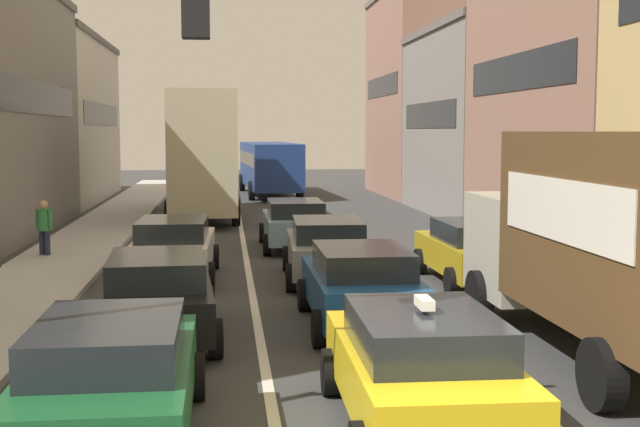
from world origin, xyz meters
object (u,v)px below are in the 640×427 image
object	(u,v)px
removalist_box_truck	(613,236)
bus_far_queue_secondary	(269,164)
sedan_left_lane_front	(111,377)
taxi_centre_lane_front	(421,366)
sedan_left_lane_third	(174,247)
sedan_right_lane_behind_truck	(474,250)
wagon_left_lane_second	(158,294)
pedestrian_near_kerb	(44,226)
hatchback_centre_lane_third	(327,248)
bus_mid_queue_primary	(201,149)
sedan_centre_lane_second	(361,284)
coupe_centre_lane_fourth	(295,223)
traffic_light_pole	(5,109)

from	to	relation	value
removalist_box_truck	bus_far_queue_secondary	xyz separation A→B (m)	(-3.51, 34.61, -0.21)
sedan_left_lane_front	taxi_centre_lane_front	bearing A→B (deg)	-89.97
sedan_left_lane_third	bus_far_queue_secondary	xyz separation A→B (m)	(3.70, 26.49, 0.96)
taxi_centre_lane_front	bus_far_queue_secondary	bearing A→B (deg)	0.57
taxi_centre_lane_front	sedan_right_lane_behind_truck	xyz separation A→B (m)	(3.49, 9.54, -0.00)
sedan_left_lane_third	taxi_centre_lane_front	bearing A→B (deg)	-160.51
removalist_box_truck	wagon_left_lane_second	bearing A→B (deg)	73.28
sedan_left_lane_front	pedestrian_near_kerb	size ratio (longest dim) A/B	2.60
wagon_left_lane_second	hatchback_centre_lane_third	xyz separation A→B (m)	(3.59, 5.44, 0.00)
sedan_left_lane_third	sedan_left_lane_front	bearing A→B (deg)	-178.88
sedan_left_lane_front	sedan_left_lane_third	distance (m)	10.93
bus_mid_queue_primary	pedestrian_near_kerb	size ratio (longest dim) A/B	6.37
hatchback_centre_lane_third	bus_far_queue_secondary	distance (m)	27.05
sedan_centre_lane_second	sedan_right_lane_behind_truck	xyz separation A→B (m)	(3.33, 4.06, 0.00)
coupe_centre_lane_fourth	bus_mid_queue_primary	size ratio (longest dim) A/B	0.41
hatchback_centre_lane_third	removalist_box_truck	bearing A→B (deg)	-152.33
traffic_light_pole	pedestrian_near_kerb	xyz separation A→B (m)	(-2.83, 15.34, -2.87)
sedan_right_lane_behind_truck	bus_mid_queue_primary	bearing A→B (deg)	22.19
taxi_centre_lane_front	coupe_centre_lane_fourth	bearing A→B (deg)	1.50
hatchback_centre_lane_third	pedestrian_near_kerb	xyz separation A→B (m)	(-7.43, 4.12, 0.15)
wagon_left_lane_second	sedan_right_lane_behind_truck	distance (m)	8.35
sedan_centre_lane_second	sedan_right_lane_behind_truck	bearing A→B (deg)	-39.10
taxi_centre_lane_front	bus_far_queue_secondary	distance (m)	37.41
bus_mid_queue_primary	bus_far_queue_secondary	size ratio (longest dim) A/B	1.00
removalist_box_truck	sedan_left_lane_front	world-z (taller)	removalist_box_truck
traffic_light_pole	sedan_right_lane_behind_truck	world-z (taller)	traffic_light_pole
sedan_left_lane_front	wagon_left_lane_second	distance (m)	4.95
traffic_light_pole	sedan_right_lane_behind_truck	distance (m)	13.43
taxi_centre_lane_front	coupe_centre_lane_fourth	distance (m)	15.96
wagon_left_lane_second	sedan_left_lane_third	distance (m)	5.98
traffic_light_pole	sedan_right_lane_behind_truck	size ratio (longest dim) A/B	1.27
pedestrian_near_kerb	bus_far_queue_secondary	bearing A→B (deg)	10.67
sedan_centre_lane_second	hatchback_centre_lane_third	distance (m)	4.89
hatchback_centre_lane_third	pedestrian_near_kerb	distance (m)	8.50
sedan_left_lane_front	bus_far_queue_secondary	world-z (taller)	bus_far_queue_secondary
taxi_centre_lane_front	wagon_left_lane_second	bearing A→B (deg)	35.95
sedan_centre_lane_second	bus_mid_queue_primary	distance (m)	20.47
removalist_box_truck	sedan_centre_lane_second	bearing A→B (deg)	52.49
wagon_left_lane_second	bus_far_queue_secondary	world-z (taller)	bus_far_queue_secondary
hatchback_centre_lane_third	pedestrian_near_kerb	world-z (taller)	pedestrian_near_kerb
removalist_box_truck	sedan_left_lane_front	distance (m)	7.90
wagon_left_lane_second	sedan_left_lane_third	xyz separation A→B (m)	(-0.07, 5.98, 0.00)
sedan_centre_lane_second	wagon_left_lane_second	bearing A→B (deg)	98.96
traffic_light_pole	sedan_centre_lane_second	xyz separation A→B (m)	(4.63, 6.33, -3.02)
hatchback_centre_lane_third	bus_mid_queue_primary	bearing A→B (deg)	15.06
sedan_right_lane_behind_truck	bus_far_queue_secondary	distance (m)	28.07
traffic_light_pole	bus_mid_queue_primary	world-z (taller)	traffic_light_pole
removalist_box_truck	wagon_left_lane_second	distance (m)	7.55
sedan_left_lane_front	wagon_left_lane_second	world-z (taller)	same
traffic_light_pole	coupe_centre_lane_fourth	distance (m)	17.60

